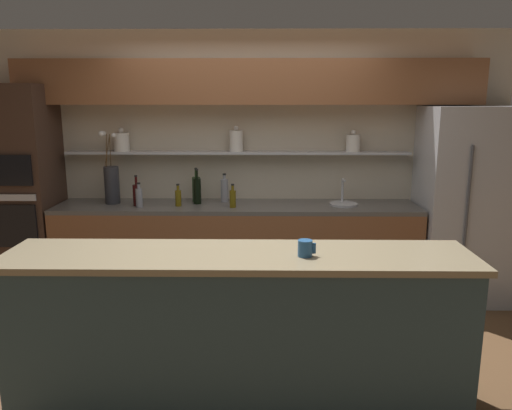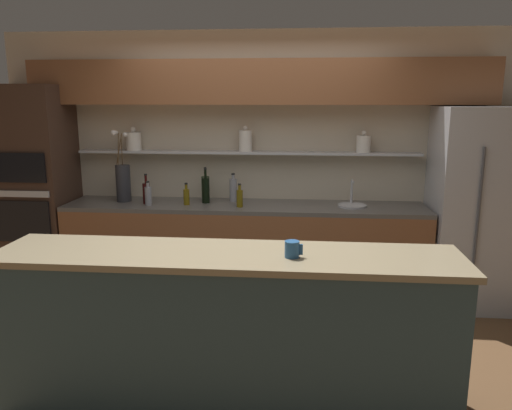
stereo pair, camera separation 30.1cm
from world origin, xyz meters
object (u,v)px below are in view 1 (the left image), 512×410
(bottle_wine_1, at_px, (196,189))
(coffee_mug, at_px, (305,248))
(sink_fixture, at_px, (344,202))
(bottle_spirit_5, at_px, (225,190))
(bottle_wine_6, at_px, (137,194))
(bottle_wine_0, at_px, (197,191))
(refrigerator, at_px, (469,205))
(bottle_oil_4, at_px, (233,198))
(flower_vase, at_px, (112,183))
(bottle_oil_2, at_px, (178,197))
(oven_tower, at_px, (19,193))
(bottle_spirit_3, at_px, (139,197))

(bottle_wine_1, distance_m, coffee_mug, 2.28)
(sink_fixture, distance_m, bottle_spirit_5, 1.18)
(bottle_spirit_5, bearing_deg, bottle_wine_6, -167.38)
(bottle_wine_1, bearing_deg, bottle_wine_0, -77.94)
(refrigerator, xyz_separation_m, bottle_oil_4, (-2.28, -0.08, 0.08))
(flower_vase, relative_size, bottle_spirit_5, 2.49)
(bottle_wine_0, height_order, bottle_oil_4, bottle_wine_0)
(bottle_wine_0, height_order, bottle_wine_1, bottle_wine_0)
(bottle_oil_2, bearing_deg, sink_fixture, 2.69)
(bottle_oil_4, bearing_deg, flower_vase, 172.01)
(bottle_wine_6, xyz_separation_m, coffee_mug, (1.48, -1.88, 0.04))
(bottle_oil_2, bearing_deg, coffee_mug, -60.09)
(flower_vase, bearing_deg, sink_fixture, -1.04)
(oven_tower, distance_m, flower_vase, 0.91)
(bottle_oil_2, relative_size, bottle_spirit_3, 0.91)
(refrigerator, bearing_deg, bottle_wine_6, -179.88)
(bottle_wine_0, relative_size, bottle_oil_2, 1.59)
(bottle_oil_2, xyz_separation_m, bottle_oil_4, (0.53, -0.05, 0.00))
(bottle_wine_1, height_order, bottle_spirit_3, bottle_wine_1)
(oven_tower, bearing_deg, bottle_wine_6, -2.10)
(oven_tower, height_order, bottle_oil_4, oven_tower)
(oven_tower, xyz_separation_m, bottle_oil_2, (1.58, -0.06, -0.03))
(flower_vase, relative_size, bottle_spirit_3, 3.00)
(bottle_wine_6, bearing_deg, refrigerator, 0.12)
(bottle_wine_1, distance_m, bottle_oil_4, 0.47)
(refrigerator, relative_size, sink_fixture, 6.82)
(refrigerator, distance_m, bottle_wine_0, 2.64)
(bottle_wine_0, relative_size, bottle_spirit_5, 1.21)
(refrigerator, relative_size, bottle_wine_6, 6.29)
(coffee_mug, bearing_deg, refrigerator, 47.37)
(bottle_oil_2, relative_size, bottle_wine_6, 0.73)
(sink_fixture, relative_size, bottle_spirit_5, 0.96)
(oven_tower, bearing_deg, flower_vase, 3.41)
(bottle_wine_1, relative_size, bottle_wine_6, 1.15)
(bottle_spirit_5, xyz_separation_m, coffee_mug, (0.64, -2.07, 0.03))
(bottle_wine_0, relative_size, bottle_oil_4, 1.52)
(bottle_spirit_3, xyz_separation_m, bottle_oil_4, (0.89, 0.00, -0.01))
(bottle_spirit_3, relative_size, bottle_wine_6, 0.80)
(bottle_wine_1, height_order, bottle_oil_2, bottle_wine_1)
(flower_vase, height_order, bottle_spirit_5, flower_vase)
(refrigerator, distance_m, bottle_wine_6, 3.21)
(bottle_wine_0, bearing_deg, bottle_oil_4, -24.39)
(bottle_wine_0, distance_m, coffee_mug, 2.17)
(coffee_mug, bearing_deg, bottle_wine_6, 128.13)
(oven_tower, relative_size, bottle_oil_4, 9.12)
(bottle_wine_0, distance_m, bottle_wine_1, 0.11)
(oven_tower, relative_size, coffee_mug, 19.39)
(bottle_oil_2, xyz_separation_m, coffee_mug, (1.07, -1.86, 0.06))
(bottle_wine_0, bearing_deg, flower_vase, 179.61)
(bottle_wine_0, bearing_deg, coffee_mug, -65.47)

